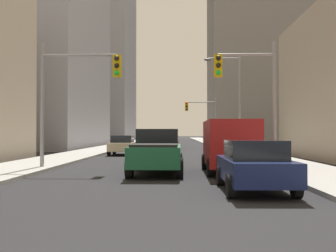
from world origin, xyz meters
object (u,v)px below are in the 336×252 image
at_px(sedan_silver, 158,150).
at_px(sedan_maroon, 169,142).
at_px(cargo_van_red, 229,143).
at_px(traffic_signal_far_right, 202,113).
at_px(pickup_truck_green, 157,152).
at_px(traffic_signal_near_right, 249,84).
at_px(traffic_signal_near_left, 77,84).
at_px(sedan_navy, 254,165).
at_px(sedan_beige, 123,145).

bearing_deg(sedan_silver, sedan_maroon, 89.05).
xyz_separation_m(cargo_van_red, traffic_signal_far_right, (0.72, 31.67, 2.75)).
xyz_separation_m(pickup_truck_green, traffic_signal_near_right, (4.21, 1.77, 3.07)).
xyz_separation_m(sedan_silver, traffic_signal_far_right, (4.04, 26.33, 3.27)).
bearing_deg(traffic_signal_near_left, traffic_signal_far_right, 75.69).
distance_m(cargo_van_red, traffic_signal_near_left, 7.65).
height_order(cargo_van_red, traffic_signal_near_right, traffic_signal_near_right).
bearing_deg(traffic_signal_near_left, traffic_signal_near_right, -0.00).
bearing_deg(traffic_signal_far_right, traffic_signal_near_right, -89.30).
xyz_separation_m(sedan_navy, sedan_maroon, (-3.06, 28.61, 0.00)).
bearing_deg(cargo_van_red, traffic_signal_near_left, 168.65).
bearing_deg(traffic_signal_near_left, sedan_navy, -45.21).
relative_size(pickup_truck_green, cargo_van_red, 1.03).
bearing_deg(traffic_signal_near_right, sedan_maroon, 100.82).
bearing_deg(sedan_navy, traffic_signal_near_left, 134.79).
xyz_separation_m(sedan_silver, traffic_signal_near_left, (-3.68, -3.93, 3.27)).
height_order(cargo_van_red, traffic_signal_far_right, traffic_signal_far_right).
relative_size(sedan_navy, traffic_signal_near_left, 0.70).
height_order(cargo_van_red, sedan_maroon, cargo_van_red).
bearing_deg(traffic_signal_far_right, sedan_silver, -98.72).
distance_m(sedan_navy, sedan_silver, 11.52).
height_order(sedan_beige, traffic_signal_near_right, traffic_signal_near_right).
relative_size(traffic_signal_near_right, traffic_signal_far_right, 1.00).
bearing_deg(sedan_navy, sedan_beige, 108.12).
relative_size(traffic_signal_near_left, traffic_signal_near_right, 1.00).
height_order(sedan_navy, sedan_maroon, same).
xyz_separation_m(cargo_van_red, sedan_maroon, (-3.03, 22.92, -0.52)).
xyz_separation_m(traffic_signal_near_left, traffic_signal_near_right, (8.09, -0.00, -0.05)).
distance_m(cargo_van_red, sedan_navy, 5.71).
bearing_deg(cargo_van_red, sedan_maroon, 97.52).
relative_size(cargo_van_red, sedan_beige, 1.24).
bearing_deg(pickup_truck_green, traffic_signal_far_right, 83.16).
distance_m(traffic_signal_near_right, traffic_signal_far_right, 30.27).
height_order(cargo_van_red, traffic_signal_near_left, traffic_signal_near_left).
bearing_deg(cargo_van_red, sedan_navy, -89.65).
relative_size(sedan_maroon, traffic_signal_near_left, 0.71).
distance_m(pickup_truck_green, traffic_signal_near_left, 5.28).
bearing_deg(traffic_signal_far_right, traffic_signal_near_left, -104.31).
bearing_deg(sedan_silver, sedan_navy, -73.08).
xyz_separation_m(pickup_truck_green, sedan_maroon, (0.09, 23.29, -0.16)).
bearing_deg(sedan_maroon, traffic_signal_far_right, 66.81).
height_order(sedan_maroon, traffic_signal_near_left, traffic_signal_near_left).
distance_m(cargo_van_red, sedan_silver, 6.31).
relative_size(sedan_navy, sedan_maroon, 0.99).
distance_m(sedan_maroon, traffic_signal_far_right, 10.06).
bearing_deg(traffic_signal_near_left, cargo_van_red, -11.35).
height_order(sedan_silver, traffic_signal_far_right, traffic_signal_far_right).
height_order(pickup_truck_green, traffic_signal_far_right, traffic_signal_far_right).
distance_m(pickup_truck_green, traffic_signal_far_right, 32.41).
relative_size(sedan_silver, traffic_signal_near_right, 0.71).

